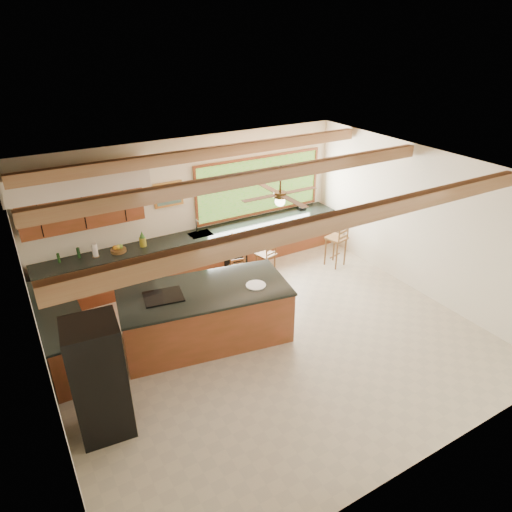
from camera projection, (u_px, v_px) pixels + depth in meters
ground at (269, 337)px, 8.30m from camera, size 7.20×7.20×0.00m
room_shell at (242, 214)px, 7.72m from camera, size 7.27×6.54×3.02m
counter_run at (174, 268)px, 9.66m from camera, size 7.12×3.10×1.26m
island at (205, 314)px, 8.05m from camera, size 3.10×1.85×1.03m
refrigerator at (99, 379)px, 6.03m from camera, size 0.75×0.74×1.77m
bar_stool_a at (236, 271)px, 9.30m from camera, size 0.40×0.40×0.98m
bar_stool_b at (237, 248)px, 10.13m from camera, size 0.42×0.42×1.08m
bar_stool_c at (267, 256)px, 9.89m from camera, size 0.44×0.44×1.00m
bar_stool_d at (338, 240)px, 10.43m from camera, size 0.50×0.50×1.15m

